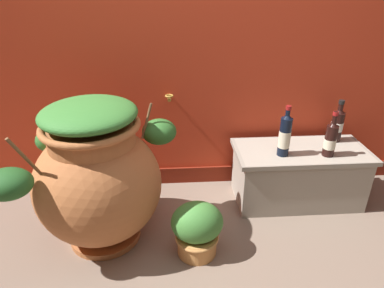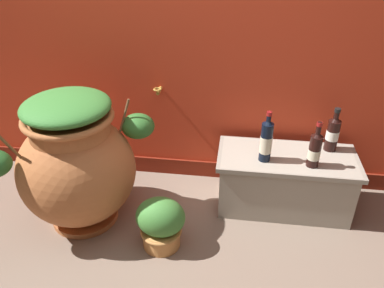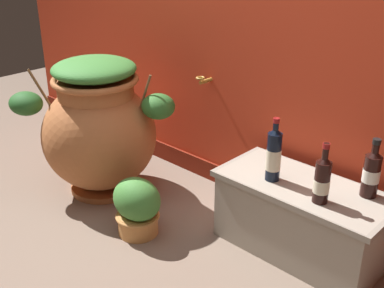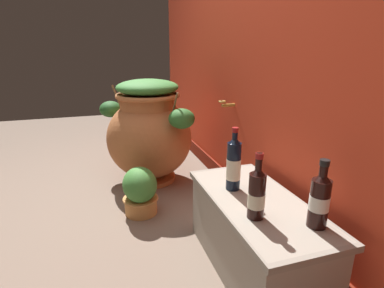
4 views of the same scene
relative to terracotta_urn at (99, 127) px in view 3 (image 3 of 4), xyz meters
name	(u,v)px [view 3 (image 3 of 4)]	position (x,y,z in m)	size (l,w,h in m)	color
ground_plane	(95,267)	(0.62, -0.52, -0.44)	(7.00, 7.00, 0.00)	#7A6656
terracotta_urn	(99,127)	(0.00, 0.00, 0.00)	(0.90, 0.74, 0.87)	#B26638
stone_ledge	(301,216)	(1.29, 0.30, -0.22)	(0.89, 0.42, 0.40)	#9E9384
wine_bottle_left	(372,171)	(1.56, 0.42, 0.09)	(0.08, 0.08, 0.30)	black
wine_bottle_middle	(274,154)	(1.13, 0.24, 0.10)	(0.07, 0.07, 0.33)	black
wine_bottle_right	(322,179)	(1.42, 0.21, 0.08)	(0.07, 0.07, 0.30)	black
potted_shrub	(137,206)	(0.55, -0.17, -0.27)	(0.29, 0.25, 0.34)	#D68E4C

